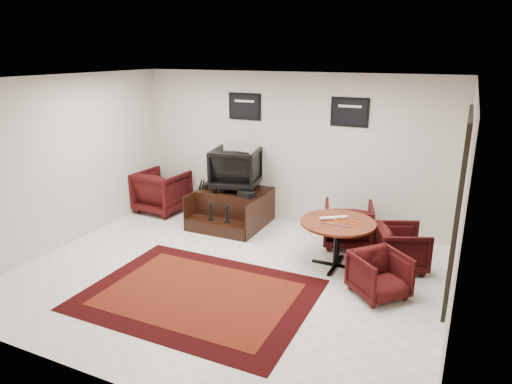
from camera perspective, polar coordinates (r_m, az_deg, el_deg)
ground at (r=6.84m, az=-3.72°, el=-10.24°), size 6.00×6.00×0.00m
room_shell at (r=6.15m, az=-0.13°, el=4.41°), size 6.02×5.02×2.81m
area_rug at (r=6.35m, az=-7.19°, el=-12.58°), size 3.00×2.25×0.01m
shine_podium at (r=8.65m, az=-2.86°, el=-2.03°), size 1.26×1.29×0.65m
shine_chair at (r=8.54m, az=-2.52°, el=3.21°), size 0.99×0.95×0.87m
shoes_pair at (r=8.73m, az=-5.85°, el=0.80°), size 0.25×0.29×0.09m
polish_kit at (r=8.16m, az=-1.18°, el=-0.28°), size 0.33×0.28×0.10m
umbrella_black at (r=8.84m, az=-7.41°, el=-0.80°), size 0.32×0.12×0.87m
umbrella_hooked at (r=8.97m, az=-7.07°, el=-0.67°), size 0.31×0.12×0.82m
armchair_side at (r=9.44m, az=-11.68°, el=0.33°), size 0.96×0.90×0.93m
meeting_table at (r=6.92m, az=10.18°, el=-4.33°), size 1.11×1.11×0.73m
table_chair_back at (r=7.80m, az=11.44°, el=-3.73°), size 0.95×0.92×0.81m
table_chair_window at (r=7.20m, az=17.69°, el=-6.39°), size 0.89×0.91×0.73m
table_chair_corner at (r=6.35m, az=15.19°, el=-9.73°), size 0.89×0.89×0.67m
paper_roll at (r=6.95m, az=9.63°, el=-3.19°), size 0.37×0.28×0.05m
table_clutter at (r=6.84m, az=11.05°, el=-3.76°), size 0.57×0.31×0.01m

